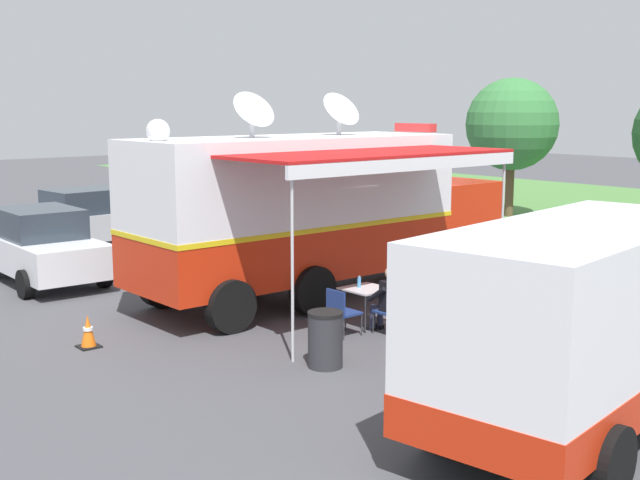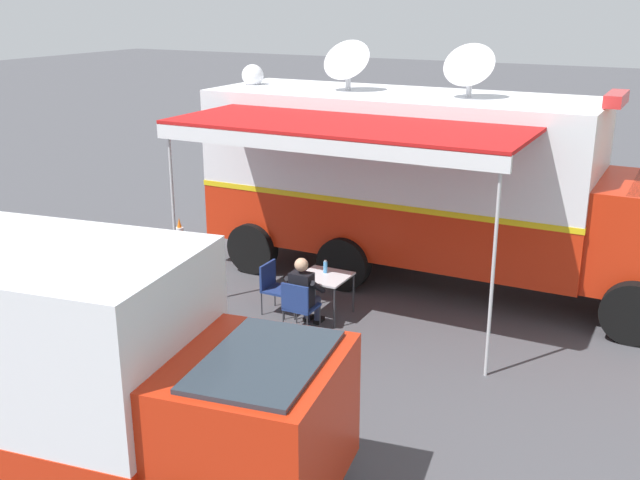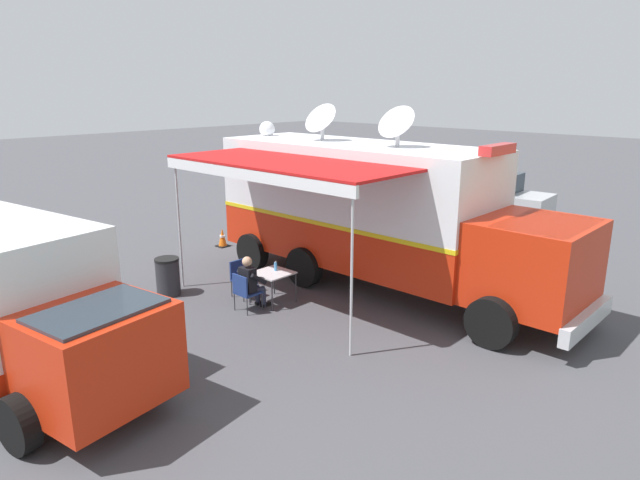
{
  "view_description": "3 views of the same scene",
  "coord_description": "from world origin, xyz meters",
  "px_view_note": "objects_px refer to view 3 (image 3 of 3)",
  "views": [
    {
      "loc": [
        13.53,
        -10.59,
        4.16
      ],
      "look_at": [
        1.54,
        -0.58,
        1.56
      ],
      "focal_mm": 45.8,
      "sensor_mm": 36.0,
      "label": 1
    },
    {
      "loc": [
        13.02,
        5.22,
        5.18
      ],
      "look_at": [
        1.71,
        -0.78,
        1.05
      ],
      "focal_mm": 42.33,
      "sensor_mm": 36.0,
      "label": 2
    },
    {
      "loc": [
        10.55,
        8.87,
        4.83
      ],
      "look_at": [
        1.02,
        -0.21,
        1.21
      ],
      "focal_mm": 31.32,
      "sensor_mm": 36.0,
      "label": 3
    }
  ],
  "objects_px": {
    "trash_bin": "(168,276)",
    "traffic_cone": "(222,238)",
    "car_far_corner": "(371,199)",
    "folding_table": "(273,275)",
    "folding_chair_at_table": "(244,290)",
    "car_behind_truck": "(491,196)",
    "water_bottle": "(276,266)",
    "seated_responder": "(251,282)",
    "command_truck": "(377,210)",
    "folding_chair_beside_table": "(242,275)"
  },
  "relations": [
    {
      "from": "trash_bin",
      "to": "traffic_cone",
      "type": "distance_m",
      "value": 4.24
    },
    {
      "from": "car_far_corner",
      "to": "folding_table",
      "type": "bearing_deg",
      "value": 22.95
    },
    {
      "from": "folding_chair_at_table",
      "to": "car_far_corner",
      "type": "bearing_deg",
      "value": -159.29
    },
    {
      "from": "car_behind_truck",
      "to": "traffic_cone",
      "type": "bearing_deg",
      "value": -24.61
    },
    {
      "from": "water_bottle",
      "to": "car_behind_truck",
      "type": "relative_size",
      "value": 0.05
    },
    {
      "from": "traffic_cone",
      "to": "car_behind_truck",
      "type": "distance_m",
      "value": 10.19
    },
    {
      "from": "water_bottle",
      "to": "trash_bin",
      "type": "distance_m",
      "value": 2.67
    },
    {
      "from": "seated_responder",
      "to": "car_far_corner",
      "type": "height_order",
      "value": "car_far_corner"
    },
    {
      "from": "car_behind_truck",
      "to": "car_far_corner",
      "type": "relative_size",
      "value": 1.03
    },
    {
      "from": "folding_chair_at_table",
      "to": "traffic_cone",
      "type": "height_order",
      "value": "folding_chair_at_table"
    },
    {
      "from": "command_truck",
      "to": "folding_chair_beside_table",
      "type": "height_order",
      "value": "command_truck"
    },
    {
      "from": "command_truck",
      "to": "folding_table",
      "type": "bearing_deg",
      "value": -22.01
    },
    {
      "from": "folding_chair_at_table",
      "to": "trash_bin",
      "type": "height_order",
      "value": "trash_bin"
    },
    {
      "from": "car_far_corner",
      "to": "command_truck",
      "type": "bearing_deg",
      "value": 39.5
    },
    {
      "from": "water_bottle",
      "to": "folding_chair_beside_table",
      "type": "bearing_deg",
      "value": -64.75
    },
    {
      "from": "folding_table",
      "to": "car_behind_truck",
      "type": "xyz_separation_m",
      "value": [
        -11.29,
        -0.42,
        0.21
      ]
    },
    {
      "from": "traffic_cone",
      "to": "command_truck",
      "type": "bearing_deg",
      "value": 94.65
    },
    {
      "from": "traffic_cone",
      "to": "folding_chair_beside_table",
      "type": "bearing_deg",
      "value": 59.13
    },
    {
      "from": "folding_table",
      "to": "car_far_corner",
      "type": "relative_size",
      "value": 0.19
    },
    {
      "from": "seated_responder",
      "to": "trash_bin",
      "type": "height_order",
      "value": "seated_responder"
    },
    {
      "from": "water_bottle",
      "to": "folding_chair_at_table",
      "type": "distance_m",
      "value": 0.99
    },
    {
      "from": "command_truck",
      "to": "car_behind_truck",
      "type": "xyz_separation_m",
      "value": [
        -8.79,
        -1.44,
        -1.07
      ]
    },
    {
      "from": "folding_chair_at_table",
      "to": "car_behind_truck",
      "type": "distance_m",
      "value": 12.11
    },
    {
      "from": "trash_bin",
      "to": "seated_responder",
      "type": "bearing_deg",
      "value": 110.19
    },
    {
      "from": "command_truck",
      "to": "folding_table",
      "type": "distance_m",
      "value": 2.99
    },
    {
      "from": "command_truck",
      "to": "traffic_cone",
      "type": "xyz_separation_m",
      "value": [
        0.46,
        -5.67,
        -1.67
      ]
    },
    {
      "from": "command_truck",
      "to": "folding_chair_at_table",
      "type": "xyz_separation_m",
      "value": [
        3.3,
        -1.06,
        -1.43
      ]
    },
    {
      "from": "folding_table",
      "to": "folding_chair_beside_table",
      "type": "bearing_deg",
      "value": -74.44
    },
    {
      "from": "seated_responder",
      "to": "car_far_corner",
      "type": "bearing_deg",
      "value": -158.87
    },
    {
      "from": "folding_table",
      "to": "trash_bin",
      "type": "height_order",
      "value": "trash_bin"
    },
    {
      "from": "car_behind_truck",
      "to": "car_far_corner",
      "type": "height_order",
      "value": "same"
    },
    {
      "from": "water_bottle",
      "to": "seated_responder",
      "type": "relative_size",
      "value": 0.18
    },
    {
      "from": "command_truck",
      "to": "car_behind_truck",
      "type": "relative_size",
      "value": 2.19
    },
    {
      "from": "car_behind_truck",
      "to": "trash_bin",
      "type": "bearing_deg",
      "value": -7.95
    },
    {
      "from": "command_truck",
      "to": "car_far_corner",
      "type": "height_order",
      "value": "command_truck"
    },
    {
      "from": "seated_responder",
      "to": "traffic_cone",
      "type": "bearing_deg",
      "value": -119.9
    },
    {
      "from": "folding_table",
      "to": "command_truck",
      "type": "bearing_deg",
      "value": 157.99
    },
    {
      "from": "command_truck",
      "to": "car_far_corner",
      "type": "relative_size",
      "value": 2.25
    },
    {
      "from": "folding_chair_beside_table",
      "to": "trash_bin",
      "type": "distance_m",
      "value": 1.78
    },
    {
      "from": "folding_table",
      "to": "seated_responder",
      "type": "height_order",
      "value": "seated_responder"
    },
    {
      "from": "trash_bin",
      "to": "car_far_corner",
      "type": "distance_m",
      "value": 9.14
    },
    {
      "from": "water_bottle",
      "to": "car_far_corner",
      "type": "relative_size",
      "value": 0.05
    },
    {
      "from": "folding_table",
      "to": "traffic_cone",
      "type": "relative_size",
      "value": 1.39
    },
    {
      "from": "folding_chair_beside_table",
      "to": "traffic_cone",
      "type": "bearing_deg",
      "value": -120.87
    },
    {
      "from": "seated_responder",
      "to": "trash_bin",
      "type": "relative_size",
      "value": 1.37
    },
    {
      "from": "folding_table",
      "to": "water_bottle",
      "type": "relative_size",
      "value": 3.61
    },
    {
      "from": "folding_chair_at_table",
      "to": "car_behind_truck",
      "type": "height_order",
      "value": "car_behind_truck"
    },
    {
      "from": "trash_bin",
      "to": "car_behind_truck",
      "type": "xyz_separation_m",
      "value": [
        -12.7,
        1.77,
        0.42
      ]
    },
    {
      "from": "folding_chair_beside_table",
      "to": "car_behind_truck",
      "type": "distance_m",
      "value": 11.54
    },
    {
      "from": "folding_table",
      "to": "car_far_corner",
      "type": "xyz_separation_m",
      "value": [
        -7.67,
        -3.25,
        0.21
      ]
    }
  ]
}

